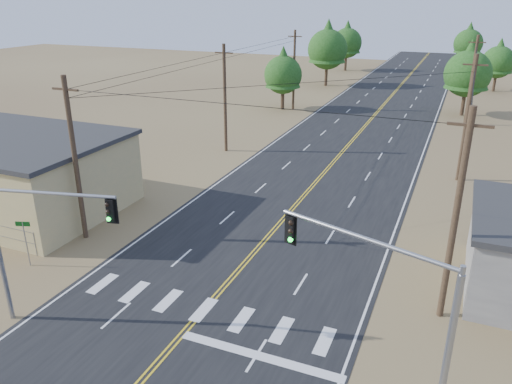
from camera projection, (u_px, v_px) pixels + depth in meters
The scene contains 16 objects.
road at pixel (326, 171), 42.82m from camera, with size 15.00×200.00×0.02m, color black.
utility_pole_left_near at pixel (75, 159), 29.29m from camera, with size 1.80×0.30×10.00m.
utility_pole_left_mid at pixel (225, 98), 46.42m from camera, with size 1.80×0.30×10.00m.
utility_pole_left_far at pixel (294, 70), 63.54m from camera, with size 1.80×0.30×10.00m.
utility_pole_right_near at pixel (456, 217), 21.73m from camera, with size 1.80×0.30×10.00m.
utility_pole_right_mid at pixel (467, 118), 38.86m from camera, with size 1.80×0.30×10.00m.
utility_pole_right_far at pixel (471, 80), 55.98m from camera, with size 1.80×0.30×10.00m.
signal_mast_left at pixel (30, 233), 21.49m from camera, with size 5.81×1.58×6.68m.
signal_mast_right at pixel (393, 306), 16.07m from camera, with size 6.22×2.24×7.02m.
street_sign at pixel (25, 236), 27.28m from camera, with size 0.77×0.30×2.70m.
tree_left_near at pixel (283, 71), 63.78m from camera, with size 4.86×4.86×8.09m.
tree_left_mid at pixel (328, 45), 80.01m from camera, with size 6.33×6.33×10.55m.
tree_left_far at pixel (347, 40), 96.44m from camera, with size 5.70×5.70×9.50m.
tree_right_near at pixel (468, 69), 60.25m from camera, with size 5.57×5.57×9.28m.
tree_right_mid at pixel (499, 59), 75.87m from camera, with size 4.83×4.83×8.04m.
tree_right_far at pixel (469, 41), 97.49m from camera, with size 5.49×5.49×9.15m.
Camera 1 is at (10.14, -9.62, 14.17)m, focal length 35.00 mm.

